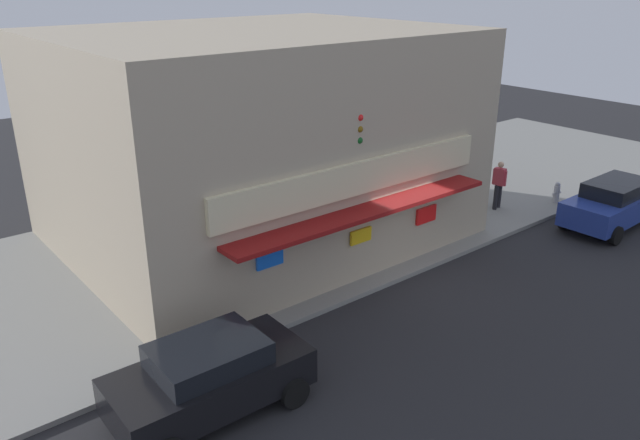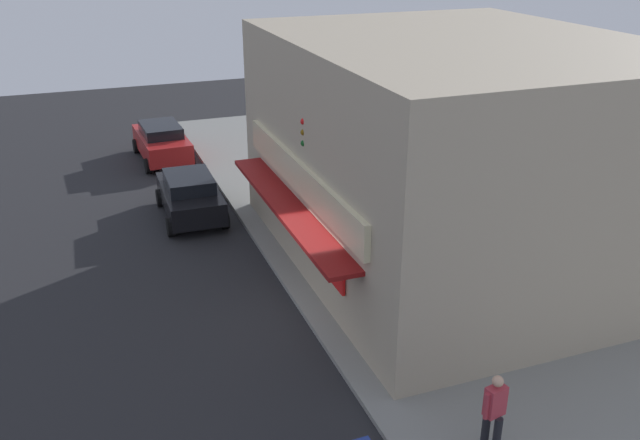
{
  "view_description": "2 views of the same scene",
  "coord_description": "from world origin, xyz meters",
  "px_view_note": "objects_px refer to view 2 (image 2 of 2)",
  "views": [
    {
      "loc": [
        -12.51,
        -10.95,
        8.31
      ],
      "look_at": [
        -1.9,
        2.07,
        1.6
      ],
      "focal_mm": 35.05,
      "sensor_mm": 36.0,
      "label": 1
    },
    {
      "loc": [
        14.72,
        -4.95,
        9.56
      ],
      "look_at": [
        -1.96,
        1.25,
        1.77
      ],
      "focal_mm": 37.93,
      "sensor_mm": 36.0,
      "label": 2
    }
  ],
  "objects_px": {
    "traffic_light": "(314,172)",
    "pedestrian": "(494,411)",
    "parked_car_red": "(162,141)",
    "trash_can": "(317,233)",
    "parked_car_black": "(190,195)"
  },
  "relations": [
    {
      "from": "traffic_light",
      "to": "pedestrian",
      "type": "height_order",
      "value": "traffic_light"
    },
    {
      "from": "traffic_light",
      "to": "parked_car_red",
      "type": "relative_size",
      "value": 1.15
    },
    {
      "from": "pedestrian",
      "to": "parked_car_red",
      "type": "relative_size",
      "value": 0.41
    },
    {
      "from": "traffic_light",
      "to": "trash_can",
      "type": "relative_size",
      "value": 6.59
    },
    {
      "from": "trash_can",
      "to": "parked_car_red",
      "type": "distance_m",
      "value": 11.26
    },
    {
      "from": "traffic_light",
      "to": "parked_car_red",
      "type": "height_order",
      "value": "traffic_light"
    },
    {
      "from": "pedestrian",
      "to": "trash_can",
      "type": "bearing_deg",
      "value": 179.48
    },
    {
      "from": "parked_car_red",
      "to": "parked_car_black",
      "type": "bearing_deg",
      "value": -0.04
    },
    {
      "from": "pedestrian",
      "to": "parked_car_black",
      "type": "bearing_deg",
      "value": -166.9
    },
    {
      "from": "parked_car_red",
      "to": "pedestrian",
      "type": "bearing_deg",
      "value": 8.88
    },
    {
      "from": "traffic_light",
      "to": "parked_car_red",
      "type": "bearing_deg",
      "value": -168.88
    },
    {
      "from": "trash_can",
      "to": "traffic_light",
      "type": "bearing_deg",
      "value": -22.35
    },
    {
      "from": "traffic_light",
      "to": "parked_car_black",
      "type": "bearing_deg",
      "value": -157.18
    },
    {
      "from": "trash_can",
      "to": "parked_car_black",
      "type": "distance_m",
      "value": 5.2
    },
    {
      "from": "traffic_light",
      "to": "parked_car_black",
      "type": "distance_m",
      "value": 6.96
    }
  ]
}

